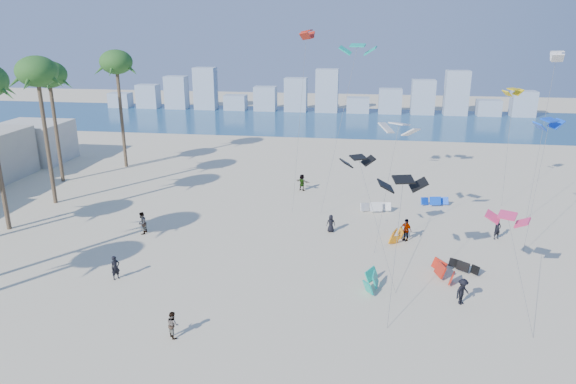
# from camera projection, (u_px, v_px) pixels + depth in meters

# --- Properties ---
(ground) EXTENTS (220.00, 220.00, 0.00)m
(ground) POSITION_uv_depth(u_px,v_px,m) (189.00, 363.00, 27.70)
(ground) COLOR beige
(ground) RESTS_ON ground
(ocean) EXTENTS (220.00, 220.00, 0.00)m
(ocean) POSITION_uv_depth(u_px,v_px,m) (315.00, 121.00, 95.47)
(ocean) COLOR navy
(ocean) RESTS_ON ground
(kitesurfer_near) EXTENTS (0.71, 0.75, 1.73)m
(kitesurfer_near) POSITION_uv_depth(u_px,v_px,m) (115.00, 268.00, 36.49)
(kitesurfer_near) COLOR black
(kitesurfer_near) RESTS_ON ground
(kitesurfer_mid) EXTENTS (0.97, 0.98, 1.59)m
(kitesurfer_mid) POSITION_uv_depth(u_px,v_px,m) (173.00, 324.00, 29.79)
(kitesurfer_mid) COLOR gray
(kitesurfer_mid) RESTS_ON ground
(kitesurfers_far) EXTENTS (30.32, 23.35, 1.93)m
(kitesurfers_far) POSITION_uv_depth(u_px,v_px,m) (326.00, 223.00, 44.58)
(kitesurfers_far) COLOR black
(kitesurfers_far) RESTS_ON ground
(grounded_kites) EXTENTS (8.96, 19.80, 0.96)m
(grounded_kites) POSITION_uv_depth(u_px,v_px,m) (409.00, 240.00, 42.22)
(grounded_kites) COLOR #0EA98F
(grounded_kites) RESTS_ON ground
(flying_kites) EXTENTS (24.79, 27.12, 16.95)m
(flying_kites) POSITION_uv_depth(u_px,v_px,m) (454.00, 103.00, 42.05)
(flying_kites) COLOR black
(flying_kites) RESTS_ON ground
(distant_skyline) EXTENTS (85.00, 3.00, 8.40)m
(distant_skyline) POSITION_uv_depth(u_px,v_px,m) (314.00, 96.00, 104.08)
(distant_skyline) COLOR #9EADBF
(distant_skyline) RESTS_ON ground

